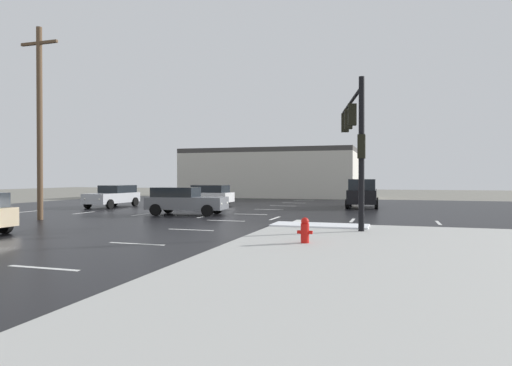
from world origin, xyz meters
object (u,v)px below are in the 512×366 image
(suv_black, at_px, (363,193))
(utility_pole_mid, at_px, (40,120))
(sedan_silver, at_px, (114,196))
(traffic_signal_mast, at_px, (354,130))
(fire_hydrant, at_px, (305,230))
(sedan_white, at_px, (205,195))
(sedan_grey, at_px, (184,200))

(suv_black, distance_m, utility_pole_mid, 21.18)
(sedan_silver, xyz_separation_m, suv_black, (17.31, 4.93, 0.24))
(traffic_signal_mast, bearing_deg, suv_black, -9.81)
(traffic_signal_mast, distance_m, fire_hydrant, 6.87)
(fire_hydrant, relative_size, suv_black, 0.16)
(traffic_signal_mast, xyz_separation_m, sedan_white, (-11.90, 11.26, -3.36))
(sedan_silver, relative_size, suv_black, 0.93)
(utility_pole_mid, bearing_deg, suv_black, 43.53)
(sedan_silver, bearing_deg, sedan_grey, 60.62)
(sedan_white, distance_m, sedan_silver, 6.57)
(sedan_grey, relative_size, suv_black, 0.95)
(traffic_signal_mast, relative_size, sedan_silver, 1.42)
(sedan_silver, distance_m, suv_black, 18.00)
(fire_hydrant, relative_size, sedan_grey, 0.17)
(sedan_white, xyz_separation_m, suv_black, (11.43, 2.01, 0.24))
(sedan_white, relative_size, sedan_silver, 1.01)
(sedan_white, bearing_deg, fire_hydrant, 124.53)
(suv_black, bearing_deg, fire_hydrant, 176.86)
(traffic_signal_mast, distance_m, sedan_silver, 19.93)
(sedan_grey, height_order, utility_pole_mid, utility_pole_mid)
(fire_hydrant, distance_m, sedan_grey, 13.06)
(traffic_signal_mast, relative_size, suv_black, 1.32)
(fire_hydrant, bearing_deg, sedan_grey, 132.93)
(traffic_signal_mast, distance_m, suv_black, 13.64)
(sedan_silver, bearing_deg, utility_pole_mid, 13.70)
(utility_pole_mid, bearing_deg, fire_hydrant, -17.76)
(traffic_signal_mast, relative_size, utility_pole_mid, 0.66)
(suv_black, bearing_deg, sedan_white, 98.51)
(traffic_signal_mast, height_order, utility_pole_mid, utility_pole_mid)
(fire_hydrant, relative_size, utility_pole_mid, 0.08)
(sedan_grey, distance_m, suv_black, 13.34)
(fire_hydrant, bearing_deg, traffic_signal_mast, 79.78)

